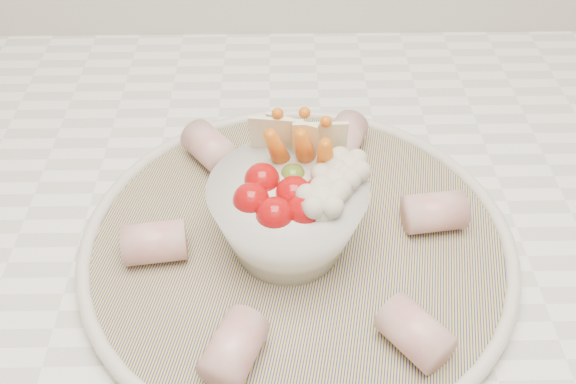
{
  "coord_description": "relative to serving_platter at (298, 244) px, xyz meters",
  "views": [
    {
      "loc": [
        -0.1,
        1.0,
        1.35
      ],
      "look_at": [
        -0.1,
        1.37,
        1.0
      ],
      "focal_mm": 40.0,
      "sensor_mm": 36.0,
      "label": 1
    }
  ],
  "objects": [
    {
      "name": "veggie_bowl",
      "position": [
        -0.01,
        -0.0,
        0.05
      ],
      "size": [
        0.13,
        0.13,
        0.11
      ],
      "color": "silver",
      "rests_on": "serving_platter"
    },
    {
      "name": "serving_platter",
      "position": [
        0.0,
        0.0,
        0.0
      ],
      "size": [
        0.44,
        0.44,
        0.02
      ],
      "color": "navy",
      "rests_on": "kitchen_counter"
    },
    {
      "name": "cured_meat_rolls",
      "position": [
        0.0,
        -0.0,
        0.02
      ],
      "size": [
        0.29,
        0.3,
        0.03
      ],
      "color": "#BA555A",
      "rests_on": "serving_platter"
    }
  ]
}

